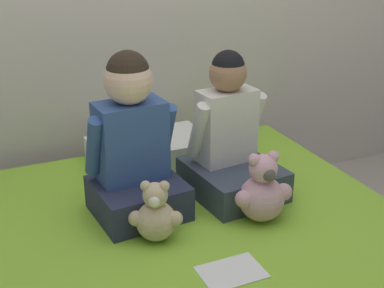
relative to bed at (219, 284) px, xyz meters
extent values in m
cube|color=silver|center=(0.00, 0.00, 0.07)|extent=(1.52, 1.84, 0.19)
cube|color=#8CC633|center=(0.00, 0.00, 0.18)|extent=(1.54, 1.86, 0.03)
cube|color=#282D47|center=(-0.21, 0.30, 0.27)|extent=(0.36, 0.34, 0.14)
cube|color=#33518E|center=(-0.21, 0.34, 0.49)|extent=(0.27, 0.17, 0.31)
sphere|color=beige|center=(-0.21, 0.34, 0.73)|extent=(0.18, 0.18, 0.18)
sphere|color=#2D2319|center=(-0.21, 0.34, 0.76)|extent=(0.16, 0.16, 0.16)
cylinder|color=#33518E|center=(-0.36, 0.33, 0.50)|extent=(0.07, 0.14, 0.25)
cylinder|color=#33518E|center=(-0.06, 0.36, 0.50)|extent=(0.07, 0.14, 0.25)
cube|color=#384251|center=(0.21, 0.30, 0.26)|extent=(0.37, 0.41, 0.13)
cube|color=silver|center=(0.20, 0.35, 0.48)|extent=(0.25, 0.15, 0.31)
sphere|color=#9E7051|center=(0.20, 0.35, 0.71)|extent=(0.15, 0.15, 0.15)
sphere|color=black|center=(0.20, 0.35, 0.73)|extent=(0.13, 0.13, 0.13)
cylinder|color=silver|center=(0.07, 0.34, 0.49)|extent=(0.07, 0.14, 0.25)
cylinder|color=silver|center=(0.34, 0.37, 0.49)|extent=(0.07, 0.14, 0.25)
sphere|color=#D1B78E|center=(-0.21, 0.10, 0.27)|extent=(0.15, 0.15, 0.15)
sphere|color=#D1B78E|center=(-0.21, 0.10, 0.38)|extent=(0.09, 0.09, 0.09)
sphere|color=white|center=(-0.22, 0.06, 0.37)|extent=(0.04, 0.04, 0.04)
sphere|color=#D1B78E|center=(-0.24, 0.11, 0.41)|extent=(0.04, 0.04, 0.04)
sphere|color=#D1B78E|center=(-0.18, 0.09, 0.41)|extent=(0.04, 0.04, 0.04)
sphere|color=#D1B78E|center=(-0.28, 0.12, 0.29)|extent=(0.06, 0.06, 0.06)
sphere|color=#D1B78E|center=(-0.15, 0.06, 0.29)|extent=(0.06, 0.06, 0.06)
sphere|color=#DBA3B2|center=(0.21, 0.06, 0.29)|extent=(0.18, 0.18, 0.18)
sphere|color=#DBA3B2|center=(0.21, 0.06, 0.41)|extent=(0.11, 0.11, 0.11)
sphere|color=#4C4742|center=(0.21, 0.02, 0.41)|extent=(0.05, 0.05, 0.05)
sphere|color=#DBA3B2|center=(0.17, 0.07, 0.46)|extent=(0.05, 0.05, 0.05)
sphere|color=#DBA3B2|center=(0.25, 0.06, 0.46)|extent=(0.05, 0.05, 0.05)
sphere|color=#DBA3B2|center=(0.12, 0.05, 0.31)|extent=(0.07, 0.07, 0.07)
sphere|color=#DBA3B2|center=(0.29, 0.04, 0.31)|extent=(0.07, 0.07, 0.07)
cube|color=white|center=(0.00, 0.74, 0.25)|extent=(0.55, 0.33, 0.11)
cube|color=white|center=(-0.05, -0.19, 0.20)|extent=(0.21, 0.15, 0.00)
camera|label=1|loc=(-0.76, -1.46, 1.27)|focal=50.00mm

